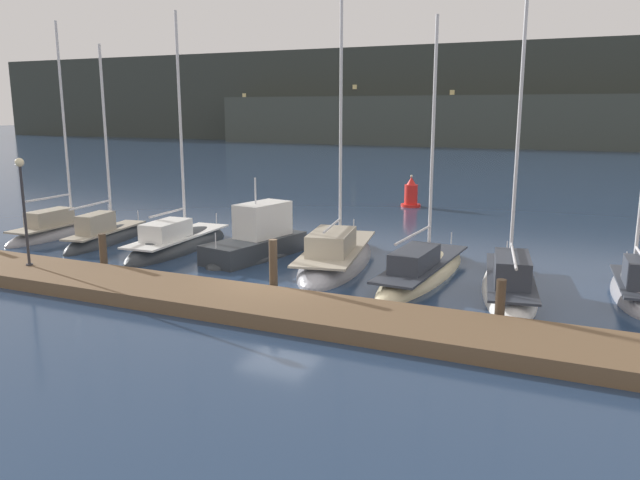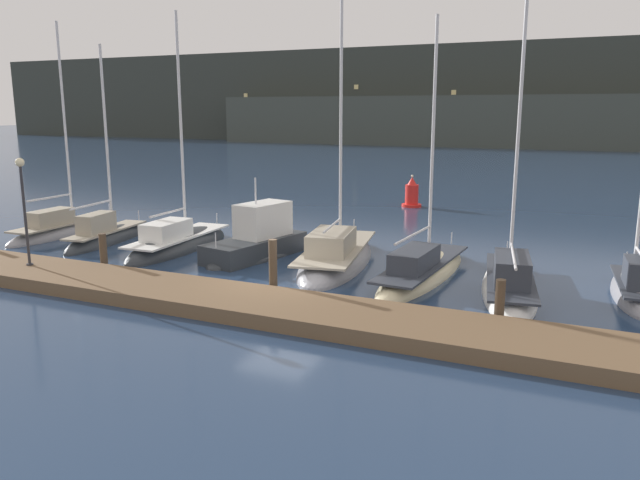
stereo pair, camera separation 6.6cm
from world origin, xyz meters
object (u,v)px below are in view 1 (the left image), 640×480
(sailboat_berth_1, at_px, (63,231))
(sailboat_berth_6, at_px, (422,273))
(sailboat_berth_3, at_px, (178,247))
(channel_buoy, at_px, (411,195))
(dock_lamppost, at_px, (23,194))
(sailboat_berth_5, at_px, (336,260))
(sailboat_berth_8, at_px, (634,292))
(motorboat_berth_4, at_px, (257,246))
(sailboat_berth_7, at_px, (510,286))
(sailboat_berth_2, at_px, (106,239))

(sailboat_berth_1, relative_size, sailboat_berth_6, 1.08)
(sailboat_berth_1, bearing_deg, sailboat_berth_3, -3.09)
(channel_buoy, distance_m, dock_lamppost, 23.95)
(channel_buoy, relative_size, dock_lamppost, 0.51)
(sailboat_berth_6, bearing_deg, channel_buoy, 107.58)
(sailboat_berth_5, xyz_separation_m, sailboat_berth_6, (3.69, -0.53, -0.01))
(sailboat_berth_3, relative_size, sailboat_berth_8, 1.41)
(sailboat_berth_5, xyz_separation_m, sailboat_berth_8, (10.77, -0.13, 0.02))
(motorboat_berth_4, distance_m, sailboat_berth_5, 3.55)
(sailboat_berth_1, relative_size, motorboat_berth_4, 1.90)
(motorboat_berth_4, height_order, dock_lamppost, dock_lamppost)
(sailboat_berth_6, bearing_deg, motorboat_berth_4, 177.97)
(sailboat_berth_7, relative_size, sailboat_berth_8, 1.56)
(sailboat_berth_3, distance_m, motorboat_berth_4, 3.94)
(sailboat_berth_5, bearing_deg, sailboat_berth_6, -8.21)
(sailboat_berth_6, relative_size, sailboat_berth_7, 0.82)
(sailboat_berth_3, distance_m, sailboat_berth_6, 11.13)
(sailboat_berth_2, relative_size, dock_lamppost, 2.44)
(motorboat_berth_4, height_order, sailboat_berth_6, sailboat_berth_6)
(motorboat_berth_4, distance_m, channel_buoy, 16.27)
(motorboat_berth_4, bearing_deg, sailboat_berth_8, 0.58)
(sailboat_berth_3, bearing_deg, dock_lamppost, -109.25)
(sailboat_berth_6, bearing_deg, sailboat_berth_3, 179.79)
(sailboat_berth_3, bearing_deg, motorboat_berth_4, 3.14)
(sailboat_berth_1, relative_size, sailboat_berth_2, 1.12)
(sailboat_berth_2, height_order, motorboat_berth_4, sailboat_berth_2)
(sailboat_berth_1, height_order, dock_lamppost, sailboat_berth_1)
(sailboat_berth_1, bearing_deg, sailboat_berth_8, -0.07)
(sailboat_berth_7, bearing_deg, sailboat_berth_5, 170.71)
(motorboat_berth_4, xyz_separation_m, channel_buoy, (2.01, 16.14, 0.31))
(sailboat_berth_2, relative_size, channel_buoy, 4.75)
(sailboat_berth_2, bearing_deg, sailboat_berth_8, 1.42)
(motorboat_berth_4, xyz_separation_m, sailboat_berth_7, (10.44, -0.86, -0.28))
(sailboat_berth_7, bearing_deg, sailboat_berth_6, 169.48)
(sailboat_berth_2, bearing_deg, sailboat_berth_6, 0.57)
(sailboat_berth_1, height_order, sailboat_berth_6, sailboat_berth_1)
(sailboat_berth_5, xyz_separation_m, channel_buoy, (-1.51, 15.87, 0.63))
(sailboat_berth_6, distance_m, channel_buoy, 17.21)
(sailboat_berth_3, bearing_deg, sailboat_berth_6, -0.21)
(sailboat_berth_3, height_order, sailboat_berth_8, sailboat_berth_3)
(sailboat_berth_1, bearing_deg, dock_lamppost, -51.55)
(sailboat_berth_8, distance_m, channel_buoy, 20.18)
(sailboat_berth_8, relative_size, dock_lamppost, 1.98)
(sailboat_berth_2, distance_m, motorboat_berth_4, 7.91)
(sailboat_berth_5, relative_size, dock_lamppost, 3.28)
(sailboat_berth_1, relative_size, sailboat_berth_3, 0.98)
(sailboat_berth_1, bearing_deg, channel_buoy, 50.45)
(sailboat_berth_3, bearing_deg, sailboat_berth_2, -177.22)
(sailboat_berth_7, height_order, sailboat_berth_8, sailboat_berth_7)
(sailboat_berth_5, distance_m, channel_buoy, 15.95)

